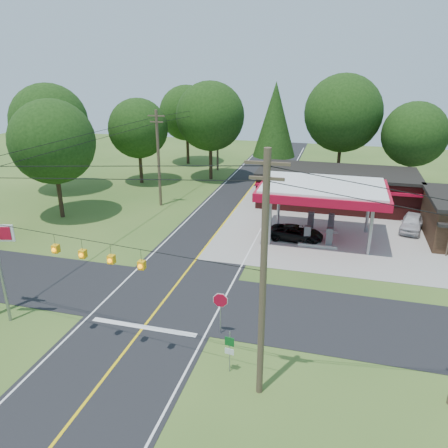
% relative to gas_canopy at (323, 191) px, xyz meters
% --- Properties ---
extents(ground, '(120.00, 120.00, 0.00)m').
position_rel_gas_canopy_xyz_m(ground, '(-9.00, -13.00, -4.27)').
color(ground, '#34581F').
rests_on(ground, ground).
extents(main_highway, '(8.00, 120.00, 0.02)m').
position_rel_gas_canopy_xyz_m(main_highway, '(-9.00, -13.00, -4.26)').
color(main_highway, black).
rests_on(main_highway, ground).
extents(cross_road, '(70.00, 7.00, 0.02)m').
position_rel_gas_canopy_xyz_m(cross_road, '(-9.00, -13.00, -4.25)').
color(cross_road, black).
rests_on(cross_road, ground).
extents(lane_center_yellow, '(0.15, 110.00, 0.00)m').
position_rel_gas_canopy_xyz_m(lane_center_yellow, '(-9.00, -13.00, -4.24)').
color(lane_center_yellow, yellow).
rests_on(lane_center_yellow, main_highway).
extents(gas_canopy, '(10.60, 7.40, 4.88)m').
position_rel_gas_canopy_xyz_m(gas_canopy, '(0.00, 0.00, 0.00)').
color(gas_canopy, gray).
rests_on(gas_canopy, ground).
extents(convenience_store, '(16.40, 7.55, 3.80)m').
position_rel_gas_canopy_xyz_m(convenience_store, '(1.00, 9.98, -2.35)').
color(convenience_store, '#4B1715').
rests_on(convenience_store, ground).
extents(utility_pole_near_right, '(1.80, 0.30, 11.50)m').
position_rel_gas_canopy_xyz_m(utility_pole_near_right, '(-1.50, -20.00, 1.69)').
color(utility_pole_near_right, '#473828').
rests_on(utility_pole_near_right, ground).
extents(utility_pole_far_left, '(1.80, 0.30, 10.00)m').
position_rel_gas_canopy_xyz_m(utility_pole_far_left, '(-17.00, 5.00, 0.93)').
color(utility_pole_far_left, '#473828').
rests_on(utility_pole_far_left, ground).
extents(utility_pole_north, '(0.30, 0.30, 9.50)m').
position_rel_gas_canopy_xyz_m(utility_pole_north, '(-15.50, 22.00, 0.48)').
color(utility_pole_north, '#473828').
rests_on(utility_pole_north, ground).
extents(overhead_beacons, '(17.04, 2.04, 1.03)m').
position_rel_gas_canopy_xyz_m(overhead_beacons, '(-10.00, -19.00, 1.95)').
color(overhead_beacons, black).
rests_on(overhead_beacons, ground).
extents(treeline_backdrop, '(70.27, 51.59, 13.30)m').
position_rel_gas_canopy_xyz_m(treeline_backdrop, '(-8.18, 11.01, 3.22)').
color(treeline_backdrop, '#332316').
rests_on(treeline_backdrop, ground).
extents(suv_car, '(4.96, 4.96, 1.29)m').
position_rel_gas_canopy_xyz_m(suv_car, '(-1.91, -1.00, -3.62)').
color(suv_car, black).
rests_on(suv_car, ground).
extents(sedan_car, '(5.33, 5.33, 1.52)m').
position_rel_gas_canopy_xyz_m(sedan_car, '(8.00, 4.00, -3.51)').
color(sedan_car, silver).
rests_on(sedan_car, ground).
extents(octagonal_stop_sign, '(0.90, 0.10, 2.62)m').
position_rel_gas_canopy_xyz_m(octagonal_stop_sign, '(-4.50, -16.01, -2.30)').
color(octagonal_stop_sign, gray).
rests_on(octagonal_stop_sign, ground).
extents(route_sign_post, '(0.48, 0.11, 2.33)m').
position_rel_gas_canopy_xyz_m(route_sign_post, '(-3.20, -19.02, -2.87)').
color(route_sign_post, gray).
rests_on(route_sign_post, ground).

